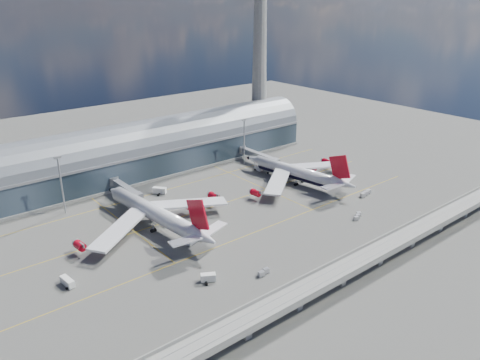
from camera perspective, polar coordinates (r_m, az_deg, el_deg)
ground at (r=192.20m, az=-0.55°, el=-5.46°), size 500.00×500.00×0.00m
taxi_lines at (r=208.23m, az=-4.35°, el=-3.30°), size 200.00×80.12×0.01m
terminal at (r=249.21m, az=-11.83°, el=3.32°), size 200.00×30.00×28.00m
control_tower at (r=291.75m, az=2.40°, el=14.48°), size 19.00×19.00×103.00m
guideway at (r=155.92m, az=12.37°, el=-10.72°), size 220.00×8.50×7.20m
floodlight_mast_left at (r=210.67m, az=-20.95°, el=-0.41°), size 3.00×0.70×25.70m
floodlight_mast_right at (r=256.31m, az=0.52°, el=4.83°), size 3.00×0.70×25.70m
airliner_left at (r=189.95m, az=-10.12°, el=-4.09°), size 67.48×70.94×21.60m
airliner_right at (r=234.39m, az=6.91°, el=0.91°), size 62.18×65.04×20.66m
jet_bridge_left at (r=220.89m, az=-13.91°, el=-0.95°), size 4.40×28.00×7.25m
jet_bridge_right at (r=259.73m, az=2.06°, el=3.08°), size 4.40×32.00×7.25m
service_truck_0 at (r=163.87m, az=-20.30°, el=-11.57°), size 2.88×6.58×2.64m
service_truck_1 at (r=156.35m, az=-3.90°, el=-11.79°), size 5.34×4.34×2.82m
service_truck_2 at (r=179.57m, az=-5.60°, el=-7.07°), size 8.66×5.05×3.02m
service_truck_3 at (r=241.25m, az=9.63°, el=0.44°), size 3.11×6.97×3.31m
service_truck_4 at (r=250.32m, az=2.31°, el=1.45°), size 2.95×5.12×2.82m
service_truck_5 at (r=224.16m, az=-9.79°, el=-1.28°), size 5.96×6.43×3.07m
cargo_train_0 at (r=159.92m, az=2.91°, el=-11.17°), size 5.13×2.39×1.68m
cargo_train_1 at (r=203.61m, az=14.13°, el=-4.29°), size 6.90×4.19×1.55m
cargo_train_2 at (r=227.24m, az=15.07°, el=-1.57°), size 8.35×3.26×1.83m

